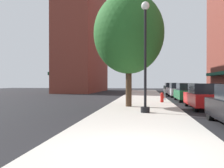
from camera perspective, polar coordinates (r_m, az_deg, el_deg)
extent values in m
plane|color=black|center=(24.00, 16.95, -3.74)|extent=(90.00, 90.00, 0.00)
cube|color=#B7B2A8|center=(24.70, 7.36, -3.47)|extent=(4.80, 50.00, 0.12)
cube|color=brown|center=(44.83, -6.80, 10.63)|extent=(6.00, 18.00, 19.36)
cube|color=#144C38|center=(45.11, -10.91, 2.14)|extent=(0.90, 15.30, 0.50)
cylinder|color=black|center=(12.76, 8.02, -6.17)|extent=(0.48, 0.48, 0.30)
cylinder|color=black|center=(12.74, 8.04, 6.21)|extent=(0.14, 0.14, 5.20)
sphere|color=silver|center=(13.32, 8.05, 18.20)|extent=(0.44, 0.44, 0.44)
cylinder|color=red|center=(19.54, 11.98, -3.42)|extent=(0.26, 0.26, 0.62)
sphere|color=red|center=(19.52, 11.98, -2.36)|extent=(0.24, 0.24, 0.24)
cylinder|color=red|center=(19.54, 12.39, -3.15)|extent=(0.12, 0.10, 0.10)
cylinder|color=slate|center=(22.63, 12.50, -2.35)|extent=(0.06, 0.06, 1.05)
cube|color=#33383D|center=(22.61, 12.50, -0.69)|extent=(0.14, 0.09, 0.26)
cylinder|color=slate|center=(21.61, 12.71, -2.48)|extent=(0.06, 0.06, 1.05)
cube|color=#33383D|center=(21.58, 12.71, -0.74)|extent=(0.14, 0.09, 0.26)
cylinder|color=#422D1E|center=(15.83, 4.05, 0.23)|extent=(0.40, 0.40, 3.12)
ellipsoid|color=#235B23|center=(16.16, 4.05, 12.09)|extent=(4.69, 4.69, 5.40)
cylinder|color=black|center=(11.71, 22.62, -6.54)|extent=(0.22, 0.64, 0.64)
cylinder|color=black|center=(17.86, 17.50, -4.14)|extent=(0.22, 0.64, 0.64)
cylinder|color=black|center=(18.18, 22.37, -4.07)|extent=(0.22, 0.64, 0.64)
cylinder|color=black|center=(14.72, 19.55, -5.11)|extent=(0.22, 0.64, 0.64)
cylinder|color=black|center=(15.11, 25.38, -4.99)|extent=(0.22, 0.64, 0.64)
cube|color=red|center=(16.42, 21.11, -3.43)|extent=(1.80, 4.30, 0.76)
cube|color=black|center=(16.24, 21.24, -1.00)|extent=(1.56, 2.20, 0.64)
cylinder|color=black|center=(23.97, 15.07, -2.98)|extent=(0.22, 0.64, 0.64)
cylinder|color=black|center=(24.21, 18.74, -2.95)|extent=(0.22, 0.64, 0.64)
cylinder|color=black|center=(20.81, 16.14, -3.49)|extent=(0.22, 0.64, 0.64)
cylinder|color=black|center=(21.08, 20.35, -3.45)|extent=(0.22, 0.64, 0.64)
cube|color=#196638|center=(22.49, 17.54, -2.39)|extent=(1.80, 4.30, 0.76)
cube|color=black|center=(22.32, 17.61, -0.61)|extent=(1.56, 2.20, 0.64)
cylinder|color=black|center=(30.28, 13.59, -2.27)|extent=(0.22, 0.64, 0.64)
cylinder|color=black|center=(30.47, 16.52, -2.26)|extent=(0.22, 0.64, 0.64)
cylinder|color=black|center=(27.10, 14.25, -2.59)|extent=(0.22, 0.64, 0.64)
cylinder|color=black|center=(27.32, 17.51, -2.57)|extent=(0.22, 0.64, 0.64)
cube|color=#B2B2BA|center=(28.77, 15.45, -1.78)|extent=(1.80, 4.30, 0.76)
cube|color=black|center=(28.60, 15.49, -0.39)|extent=(1.56, 2.20, 0.64)
cylinder|color=black|center=(37.22, 12.56, -1.77)|extent=(0.22, 0.64, 0.64)
cylinder|color=black|center=(37.37, 14.94, -1.77)|extent=(0.22, 0.64, 0.64)
cylinder|color=black|center=(34.03, 12.98, -1.98)|extent=(0.22, 0.64, 0.64)
cylinder|color=black|center=(34.20, 15.59, -1.97)|extent=(0.22, 0.64, 0.64)
cube|color=silver|center=(35.68, 14.01, -1.35)|extent=(1.80, 4.30, 0.76)
cube|color=black|center=(35.52, 14.04, -0.23)|extent=(1.56, 2.20, 0.64)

